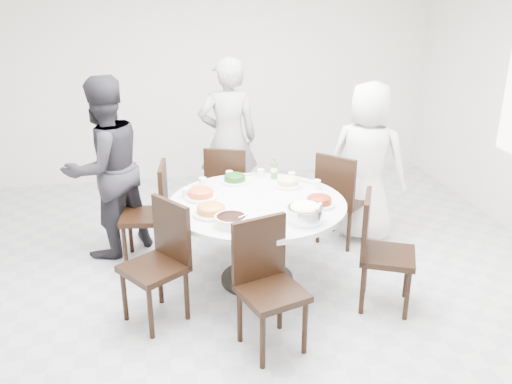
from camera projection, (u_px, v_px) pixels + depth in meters
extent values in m
cube|color=#AFAEB3|center=(244.00, 288.00, 4.69)|extent=(6.00, 6.00, 0.01)
cube|color=silver|center=(205.00, 72.00, 6.94)|extent=(6.00, 0.01, 2.80)
cylinder|color=silver|center=(257.00, 242.00, 4.69)|extent=(1.50, 1.50, 0.75)
cube|color=black|center=(343.00, 198.00, 5.39)|extent=(0.59, 0.59, 0.95)
cube|color=black|center=(229.00, 188.00, 5.64)|extent=(0.54, 0.54, 0.95)
cube|color=black|center=(144.00, 214.00, 5.00)|extent=(0.47, 0.47, 0.95)
cube|color=black|center=(153.00, 266.00, 4.09)|extent=(0.59, 0.59, 0.95)
cube|color=black|center=(272.00, 290.00, 3.77)|extent=(0.53, 0.53, 0.95)
cube|color=black|center=(388.00, 253.00, 4.28)|extent=(0.56, 0.56, 0.95)
imported|color=silver|center=(367.00, 162.00, 5.38)|extent=(0.94, 0.88, 1.61)
imported|color=black|center=(228.00, 139.00, 5.87)|extent=(0.66, 0.44, 1.77)
imported|color=black|center=(105.00, 168.00, 5.04)|extent=(1.06, 1.02, 1.72)
cylinder|color=white|center=(235.00, 180.00, 4.97)|extent=(0.25, 0.25, 0.07)
cylinder|color=white|center=(288.00, 183.00, 4.89)|extent=(0.25, 0.25, 0.07)
cylinder|color=white|center=(201.00, 195.00, 4.61)|extent=(0.27, 0.27, 0.07)
cylinder|color=white|center=(319.00, 202.00, 4.46)|extent=(0.26, 0.26, 0.07)
cylinder|color=white|center=(211.00, 211.00, 4.28)|extent=(0.29, 0.29, 0.08)
cylinder|color=silver|center=(305.00, 214.00, 4.16)|extent=(0.27, 0.27, 0.12)
cylinder|color=white|center=(231.00, 221.00, 4.10)|extent=(0.25, 0.25, 0.08)
cylinder|color=#327D35|center=(274.00, 168.00, 5.06)|extent=(0.06, 0.06, 0.21)
cylinder|color=white|center=(242.00, 173.00, 5.12)|extent=(0.07, 0.07, 0.08)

